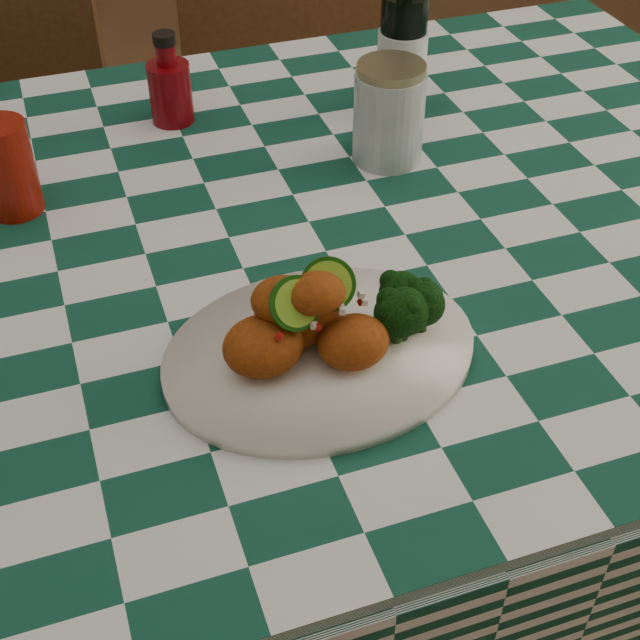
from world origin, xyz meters
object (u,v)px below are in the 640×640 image
object	(u,v)px
red_tumbler	(7,168)
beer_bottle	(404,31)
dining_table	(246,450)
plate	(320,354)
ketchup_bottle	(169,78)
wooden_chair_right	(303,114)
mason_jar	(389,113)
fried_chicken_pile	(314,312)

from	to	relation	value
red_tumbler	beer_bottle	xyz separation A→B (m)	(0.56, 0.09, 0.06)
dining_table	plate	size ratio (longest dim) A/B	5.07
ketchup_bottle	wooden_chair_right	distance (m)	0.66
mason_jar	plate	bearing A→B (deg)	-121.86
plate	ketchup_bottle	xyz separation A→B (m)	(-0.04, 0.55, 0.06)
beer_bottle	wooden_chair_right	distance (m)	0.66
plate	red_tumbler	bearing A→B (deg)	125.07
fried_chicken_pile	wooden_chair_right	xyz separation A→B (m)	(0.31, 1.00, -0.34)
dining_table	red_tumbler	distance (m)	0.53
mason_jar	fried_chicken_pile	bearing A→B (deg)	-122.59
fried_chicken_pile	red_tumbler	distance (m)	0.47
dining_table	red_tumbler	world-z (taller)	red_tumbler
ketchup_bottle	red_tumbler	bearing A→B (deg)	-145.22
red_tumbler	mason_jar	distance (m)	0.49
dining_table	wooden_chair_right	size ratio (longest dim) A/B	1.62
mason_jar	ketchup_bottle	bearing A→B (deg)	141.81
dining_table	ketchup_bottle	world-z (taller)	ketchup_bottle
mason_jar	red_tumbler	bearing A→B (deg)	175.77
wooden_chair_right	dining_table	bearing A→B (deg)	-106.42
plate	fried_chicken_pile	xyz separation A→B (m)	(-0.01, 0.00, 0.06)
plate	fried_chicken_pile	distance (m)	0.06
dining_table	fried_chicken_pile	world-z (taller)	fried_chicken_pile
ketchup_bottle	mason_jar	size ratio (longest dim) A/B	0.97
plate	mason_jar	bearing A→B (deg)	58.14
plate	beer_bottle	size ratio (longest dim) A/B	1.36
plate	beer_bottle	xyz separation A→B (m)	(0.29, 0.48, 0.11)
wooden_chair_right	plate	bearing A→B (deg)	-99.31
plate	beer_bottle	bearing A→B (deg)	58.75
plate	ketchup_bottle	distance (m)	0.56
plate	dining_table	bearing A→B (deg)	98.04
ketchup_bottle	mason_jar	bearing A→B (deg)	-38.19
plate	wooden_chair_right	size ratio (longest dim) A/B	0.32
red_tumbler	dining_table	bearing A→B (deg)	-31.65
fried_chicken_pile	red_tumbler	bearing A→B (deg)	124.44
ketchup_bottle	mason_jar	xyz separation A→B (m)	(0.25, -0.20, 0.00)
plate	wooden_chair_right	world-z (taller)	wooden_chair_right
ketchup_bottle	beer_bottle	bearing A→B (deg)	-12.84
fried_chicken_pile	mason_jar	world-z (taller)	mason_jar
fried_chicken_pile	ketchup_bottle	world-z (taller)	ketchup_bottle
plate	wooden_chair_right	distance (m)	1.09
ketchup_bottle	beer_bottle	size ratio (longest dim) A/B	0.55
dining_table	beer_bottle	distance (m)	0.65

